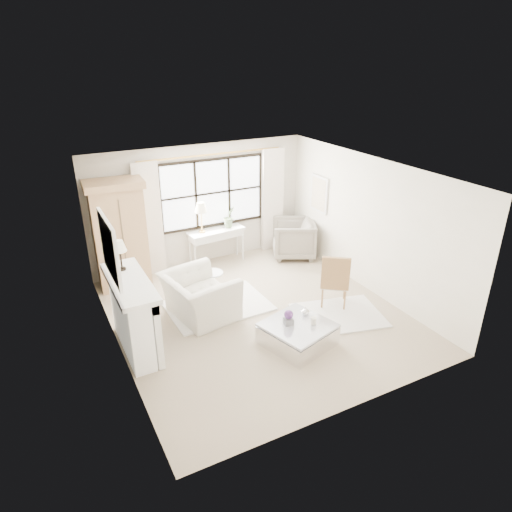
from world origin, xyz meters
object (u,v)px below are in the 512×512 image
object	(u,v)px
console_table	(217,246)
club_armchair	(199,296)
armoire	(120,234)
coffee_table	(298,334)

from	to	relation	value
console_table	club_armchair	size ratio (longest dim) A/B	1.06
armoire	club_armchair	xyz separation A→B (m)	(0.94, -1.89, -0.73)
console_table	coffee_table	bearing A→B (deg)	-96.89
armoire	club_armchair	world-z (taller)	armoire
console_table	coffee_table	size ratio (longest dim) A/B	1.08
armoire	coffee_table	size ratio (longest dim) A/B	1.81
console_table	club_armchair	distance (m)	2.37
club_armchair	coffee_table	size ratio (longest dim) A/B	1.02
console_table	coffee_table	distance (m)	3.63
armoire	coffee_table	bearing A→B (deg)	-56.12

